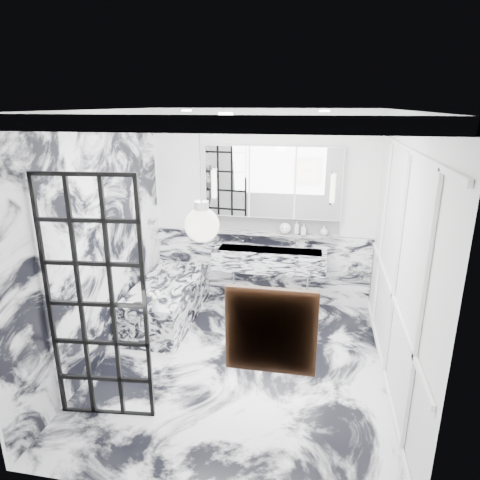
% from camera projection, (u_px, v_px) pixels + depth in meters
% --- Properties ---
extents(floor, '(3.60, 3.60, 0.00)m').
position_uv_depth(floor, '(239.00, 365.00, 4.90)').
color(floor, white).
rests_on(floor, ground).
extents(ceiling, '(3.60, 3.60, 0.00)m').
position_uv_depth(ceiling, '(239.00, 110.00, 4.04)').
color(ceiling, white).
rests_on(ceiling, wall_back).
extents(wall_back, '(3.60, 0.00, 3.60)m').
position_uv_depth(wall_back, '(262.00, 210.00, 6.16)').
color(wall_back, white).
rests_on(wall_back, floor).
extents(wall_front, '(3.60, 0.00, 3.60)m').
position_uv_depth(wall_front, '(188.00, 338.00, 2.79)').
color(wall_front, white).
rests_on(wall_front, floor).
extents(wall_left, '(0.00, 3.60, 3.60)m').
position_uv_depth(wall_left, '(98.00, 241.00, 4.75)').
color(wall_left, white).
rests_on(wall_left, floor).
extents(wall_right, '(0.00, 3.60, 3.60)m').
position_uv_depth(wall_right, '(399.00, 259.00, 4.19)').
color(wall_right, white).
rests_on(wall_right, floor).
extents(marble_clad_back, '(3.18, 0.05, 1.05)m').
position_uv_depth(marble_clad_back, '(261.00, 267.00, 6.40)').
color(marble_clad_back, white).
rests_on(marble_clad_back, floor).
extents(marble_clad_left, '(0.02, 3.56, 2.68)m').
position_uv_depth(marble_clad_left, '(100.00, 246.00, 4.77)').
color(marble_clad_left, white).
rests_on(marble_clad_left, floor).
extents(panel_molding, '(0.03, 3.40, 2.30)m').
position_uv_depth(panel_molding, '(396.00, 269.00, 4.23)').
color(panel_molding, white).
rests_on(panel_molding, floor).
extents(soap_bottle_a, '(0.08, 0.08, 0.19)m').
position_uv_depth(soap_bottle_a, '(297.00, 227.00, 6.05)').
color(soap_bottle_a, '#8C5919').
rests_on(soap_bottle_a, ledge).
extents(soap_bottle_b, '(0.07, 0.07, 0.15)m').
position_uv_depth(soap_bottle_b, '(304.00, 229.00, 6.04)').
color(soap_bottle_b, '#4C4C51').
rests_on(soap_bottle_b, ledge).
extents(soap_bottle_c, '(0.13, 0.13, 0.14)m').
position_uv_depth(soap_bottle_c, '(324.00, 231.00, 5.99)').
color(soap_bottle_c, silver).
rests_on(soap_bottle_c, ledge).
extents(face_pot, '(0.16, 0.16, 0.16)m').
position_uv_depth(face_pot, '(285.00, 228.00, 6.08)').
color(face_pot, white).
rests_on(face_pot, ledge).
extents(amber_bottle, '(0.04, 0.04, 0.10)m').
position_uv_depth(amber_bottle, '(282.00, 230.00, 6.10)').
color(amber_bottle, '#8C5919').
rests_on(amber_bottle, ledge).
extents(flower_vase, '(0.08, 0.08, 0.12)m').
position_uv_depth(flower_vase, '(155.00, 306.00, 4.98)').
color(flower_vase, silver).
rests_on(flower_vase, bathtub).
extents(crittall_door, '(0.88, 0.13, 2.32)m').
position_uv_depth(crittall_door, '(97.00, 304.00, 3.79)').
color(crittall_door, black).
rests_on(crittall_door, floor).
extents(artwork, '(0.48, 0.05, 0.48)m').
position_uv_depth(artwork, '(271.00, 331.00, 2.70)').
color(artwork, orange).
rests_on(artwork, wall_front).
extents(pendant_light, '(0.24, 0.24, 0.24)m').
position_uv_depth(pendant_light, '(202.00, 225.00, 3.00)').
color(pendant_light, white).
rests_on(pendant_light, ceiling).
extents(trough_sink, '(1.60, 0.45, 0.30)m').
position_uv_depth(trough_sink, '(270.00, 260.00, 6.11)').
color(trough_sink, silver).
rests_on(trough_sink, wall_back).
extents(ledge, '(1.90, 0.14, 0.04)m').
position_uv_depth(ledge, '(271.00, 234.00, 6.16)').
color(ledge, silver).
rests_on(ledge, wall_back).
extents(subway_tile, '(1.90, 0.03, 0.23)m').
position_uv_depth(subway_tile, '(272.00, 223.00, 6.17)').
color(subway_tile, white).
rests_on(subway_tile, wall_back).
extents(mirror_cabinet, '(1.90, 0.16, 1.00)m').
position_uv_depth(mirror_cabinet, '(273.00, 182.00, 5.93)').
color(mirror_cabinet, white).
rests_on(mirror_cabinet, wall_back).
extents(sconce_left, '(0.07, 0.07, 0.40)m').
position_uv_depth(sconce_left, '(214.00, 184.00, 6.00)').
color(sconce_left, white).
rests_on(sconce_left, mirror_cabinet).
extents(sconce_right, '(0.07, 0.07, 0.40)m').
position_uv_depth(sconce_right, '(333.00, 188.00, 5.71)').
color(sconce_right, white).
rests_on(sconce_right, mirror_cabinet).
extents(bathtub, '(0.75, 1.65, 0.55)m').
position_uv_depth(bathtub, '(167.00, 301.00, 5.86)').
color(bathtub, silver).
rests_on(bathtub, floor).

